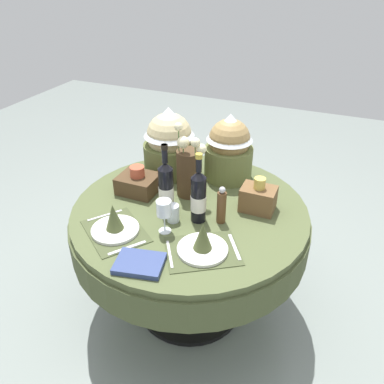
% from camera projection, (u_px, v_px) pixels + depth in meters
% --- Properties ---
extents(ground, '(8.00, 8.00, 0.00)m').
position_uv_depth(ground, '(190.00, 302.00, 2.52)').
color(ground, gray).
extents(dining_table, '(1.32, 1.32, 0.75)m').
position_uv_depth(dining_table, '(190.00, 227.00, 2.20)').
color(dining_table, '#4C5633').
rests_on(dining_table, ground).
extents(place_setting_left, '(0.43, 0.41, 0.16)m').
position_uv_depth(place_setting_left, '(115.00, 224.00, 1.92)').
color(place_setting_left, '#41492B').
rests_on(place_setting_left, dining_table).
extents(place_setting_right, '(0.43, 0.40, 0.16)m').
position_uv_depth(place_setting_right, '(203.00, 243.00, 1.79)').
color(place_setting_right, '#41492B').
rests_on(place_setting_right, dining_table).
extents(flower_vase, '(0.19, 0.15, 0.44)m').
position_uv_depth(flower_vase, '(189.00, 170.00, 2.16)').
color(flower_vase, '#47331E').
rests_on(flower_vase, dining_table).
extents(wine_bottle_left, '(0.08, 0.08, 0.38)m').
position_uv_depth(wine_bottle_left, '(198.00, 196.00, 1.95)').
color(wine_bottle_left, black).
rests_on(wine_bottle_left, dining_table).
extents(wine_bottle_centre, '(0.08, 0.08, 0.39)m').
position_uv_depth(wine_bottle_centre, '(166.00, 188.00, 2.02)').
color(wine_bottle_centre, black).
rests_on(wine_bottle_centre, dining_table).
extents(wine_glass_left, '(0.08, 0.08, 0.18)m').
position_uv_depth(wine_glass_left, '(164.00, 209.00, 1.87)').
color(wine_glass_left, silver).
rests_on(wine_glass_left, dining_table).
extents(tumbler_mid, '(0.07, 0.07, 0.09)m').
position_uv_depth(tumbler_mid, '(173.00, 213.00, 2.00)').
color(tumbler_mid, silver).
rests_on(tumbler_mid, dining_table).
extents(pepper_mill, '(0.05, 0.05, 0.21)m').
position_uv_depth(pepper_mill, '(221.00, 206.00, 1.96)').
color(pepper_mill, brown).
rests_on(pepper_mill, dining_table).
extents(book_on_table, '(0.24, 0.20, 0.03)m').
position_uv_depth(book_on_table, '(140.00, 263.00, 1.72)').
color(book_on_table, navy).
rests_on(book_on_table, dining_table).
extents(gift_tub_back_left, '(0.33, 0.33, 0.43)m').
position_uv_depth(gift_tub_back_left, '(169.00, 139.00, 2.36)').
color(gift_tub_back_left, '#566033').
rests_on(gift_tub_back_left, dining_table).
extents(gift_tub_back_centre, '(0.29, 0.29, 0.41)m').
position_uv_depth(gift_tub_back_centre, '(229.00, 145.00, 2.30)').
color(gift_tub_back_centre, olive).
rests_on(gift_tub_back_centre, dining_table).
extents(woven_basket_side_left, '(0.22, 0.19, 0.16)m').
position_uv_depth(woven_basket_side_left, '(138.00, 183.00, 2.24)').
color(woven_basket_side_left, '#47331E').
rests_on(woven_basket_side_left, dining_table).
extents(woven_basket_side_right, '(0.18, 0.14, 0.19)m').
position_uv_depth(woven_basket_side_right, '(258.00, 198.00, 2.07)').
color(woven_basket_side_right, brown).
rests_on(woven_basket_side_right, dining_table).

